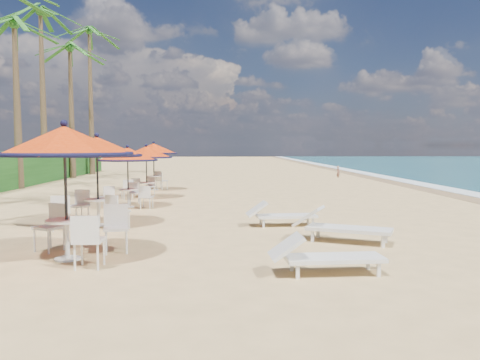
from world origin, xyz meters
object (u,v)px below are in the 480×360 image
(station_0, at_px, (68,158))
(lounger_far, at_px, (279,214))
(station_2, at_px, (128,162))
(station_4, at_px, (154,153))
(lounger_mid, at_px, (339,226))
(lounger_near, at_px, (323,255))
(station_3, at_px, (145,159))
(station_1, at_px, (95,158))

(station_0, bearing_deg, lounger_far, 38.17)
(station_2, height_order, station_4, station_4)
(lounger_mid, relative_size, lounger_far, 1.16)
(lounger_near, relative_size, lounger_far, 1.01)
(station_3, distance_m, lounger_far, 8.47)
(lounger_near, height_order, lounger_mid, lounger_mid)
(station_4, bearing_deg, station_1, -90.87)
(station_4, relative_size, lounger_far, 1.23)
(lounger_far, bearing_deg, station_2, 135.50)
(station_0, bearing_deg, station_2, 92.66)
(station_1, distance_m, lounger_mid, 6.63)
(station_0, height_order, lounger_near, station_0)
(station_1, distance_m, lounger_far, 5.17)
(station_2, bearing_deg, station_3, 87.49)
(station_2, relative_size, lounger_near, 1.13)
(station_3, distance_m, station_4, 3.50)
(station_1, bearing_deg, lounger_far, -2.63)
(lounger_mid, bearing_deg, station_3, 147.71)
(station_1, height_order, lounger_mid, station_1)
(station_3, bearing_deg, station_4, 91.63)
(station_2, xyz_separation_m, station_4, (0.03, 6.40, 0.20))
(lounger_far, bearing_deg, lounger_near, -92.98)
(station_0, distance_m, station_3, 10.45)
(station_2, relative_size, lounger_mid, 0.98)
(station_3, relative_size, lounger_near, 1.14)
(station_3, bearing_deg, lounger_near, -67.63)
(station_0, xyz_separation_m, station_3, (-0.22, 10.45, -0.31))
(station_0, height_order, station_3, station_0)
(station_3, bearing_deg, lounger_mid, -57.53)
(station_0, height_order, lounger_far, station_0)
(station_1, xyz_separation_m, station_4, (0.15, 10.20, -0.03))
(lounger_near, distance_m, lounger_far, 4.77)
(station_2, distance_m, station_3, 2.91)
(station_2, xyz_separation_m, lounger_far, (4.81, -4.03, -1.29))
(lounger_near, bearing_deg, station_3, 109.62)
(station_2, height_order, lounger_near, station_2)
(station_0, height_order, lounger_mid, station_0)
(station_0, relative_size, station_2, 1.20)
(station_0, distance_m, station_2, 7.55)
(station_4, xyz_separation_m, lounger_mid, (5.87, -12.56, -1.44))
(station_1, xyz_separation_m, lounger_far, (4.94, -0.23, -1.52))
(lounger_mid, distance_m, lounger_far, 2.39)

